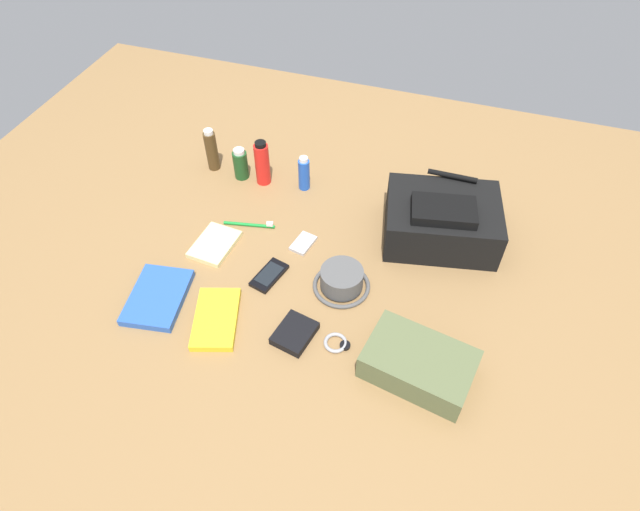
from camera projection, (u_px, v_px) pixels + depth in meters
The scene contains 16 objects.
ground_plane at pixel (320, 267), 1.58m from camera, with size 2.64×2.02×0.02m, color olive.
backpack at pixel (442, 220), 1.60m from camera, with size 0.38×0.31×0.16m.
toiletry_pouch at pixel (419, 363), 1.31m from camera, with size 0.29×0.25×0.08m.
bucket_hat at pixel (342, 280), 1.50m from camera, with size 0.16×0.16×0.07m.
cologne_bottle at pixel (212, 150), 1.82m from camera, with size 0.04×0.04×0.16m.
shampoo_bottle at pixel (241, 164), 1.80m from camera, with size 0.05×0.05×0.11m.
sunscreen_spray at pixel (262, 163), 1.77m from camera, with size 0.05×0.05×0.16m.
deodorant_spray at pixel (304, 174), 1.76m from camera, with size 0.04×0.04×0.12m.
paperback_novel at pixel (158, 297), 1.48m from camera, with size 0.18×0.22×0.02m.
travel_guidebook at pixel (216, 319), 1.43m from camera, with size 0.17×0.22×0.02m.
cell_phone at pixel (269, 275), 1.54m from camera, with size 0.09×0.13×0.01m.
media_player at pixel (303, 243), 1.62m from camera, with size 0.07×0.09×0.01m.
wristwatch at pixel (337, 343), 1.39m from camera, with size 0.07×0.06×0.01m.
toothbrush at pixel (252, 225), 1.68m from camera, with size 0.16×0.04×0.02m.
wallet at pixel (295, 333), 1.40m from camera, with size 0.09×0.11×0.02m, color black.
notepad at pixel (215, 244), 1.62m from camera, with size 0.11×0.15×0.02m, color beige.
Camera 1 is at (0.32, -0.98, 1.19)m, focal length 30.04 mm.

